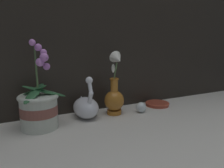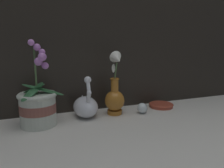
{
  "view_description": "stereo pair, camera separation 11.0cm",
  "coord_description": "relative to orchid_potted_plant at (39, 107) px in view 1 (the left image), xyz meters",
  "views": [
    {
      "loc": [
        -0.47,
        -0.84,
        0.37
      ],
      "look_at": [
        0.01,
        0.13,
        0.17
      ],
      "focal_mm": 35.0,
      "sensor_mm": 36.0,
      "label": 1
    },
    {
      "loc": [
        -0.37,
        -0.88,
        0.37
      ],
      "look_at": [
        0.01,
        0.13,
        0.17
      ],
      "focal_mm": 35.0,
      "sensor_mm": 36.0,
      "label": 2
    }
  ],
  "objects": [
    {
      "name": "ground_plane",
      "position": [
        0.35,
        -0.12,
        -0.1
      ],
      "size": [
        2.8,
        2.8,
        0.0
      ],
      "primitive_type": "plane",
      "color": "beige"
    },
    {
      "name": "blue_vase",
      "position": [
        0.38,
        0.02,
        0.01
      ],
      "size": [
        0.1,
        0.13,
        0.33
      ],
      "color": "#B26B23",
      "rests_on": "ground_plane"
    },
    {
      "name": "glass_sphere",
      "position": [
        0.52,
        -0.02,
        -0.07
      ],
      "size": [
        0.06,
        0.06,
        0.06
      ],
      "color": "silver",
      "rests_on": "ground_plane"
    },
    {
      "name": "orchid_potted_plant",
      "position": [
        0.0,
        0.0,
        0.0
      ],
      "size": [
        0.21,
        0.19,
        0.39
      ],
      "color": "beige",
      "rests_on": "ground_plane"
    },
    {
      "name": "amber_dish",
      "position": [
        0.68,
        0.04,
        -0.08
      ],
      "size": [
        0.14,
        0.14,
        0.02
      ],
      "color": "#A8422D",
      "rests_on": "ground_plane"
    },
    {
      "name": "swan_figurine",
      "position": [
        0.23,
        0.04,
        -0.04
      ],
      "size": [
        0.12,
        0.19,
        0.22
      ],
      "color": "white",
      "rests_on": "ground_plane"
    }
  ]
}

